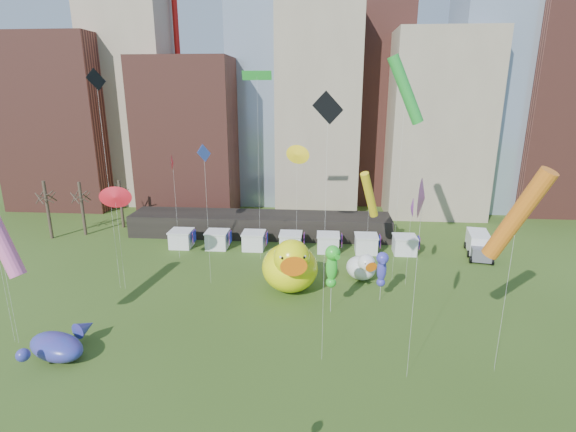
# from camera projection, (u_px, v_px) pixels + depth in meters

# --- Properties ---
(skyline) EXTENTS (101.00, 23.00, 68.00)m
(skyline) POSITION_uv_depth(u_px,v_px,m) (309.00, 86.00, 76.28)
(skyline) COLOR brown
(skyline) RESTS_ON ground
(pavilion) EXTENTS (38.00, 6.00, 3.20)m
(pavilion) POSITION_uv_depth(u_px,v_px,m) (260.00, 225.00, 64.02)
(pavilion) COLOR black
(pavilion) RESTS_ON ground
(vendor_tents) EXTENTS (33.24, 2.80, 2.40)m
(vendor_tents) POSITION_uv_depth(u_px,v_px,m) (291.00, 242.00, 58.02)
(vendor_tents) COLOR white
(vendor_tents) RESTS_ON ground
(bare_trees) EXTENTS (8.44, 6.44, 8.50)m
(bare_trees) POSITION_uv_depth(u_px,v_px,m) (83.00, 208.00, 64.02)
(bare_trees) COLOR #382B21
(bare_trees) RESTS_ON ground
(big_duck) EXTENTS (7.06, 8.69, 6.32)m
(big_duck) POSITION_uv_depth(u_px,v_px,m) (290.00, 265.00, 45.68)
(big_duck) COLOR #FBFF0D
(big_duck) RESTS_ON ground
(small_duck) EXTENTS (4.40, 4.79, 3.34)m
(small_duck) POSITION_uv_depth(u_px,v_px,m) (362.00, 267.00, 48.78)
(small_duck) COLOR white
(small_duck) RESTS_ON ground
(seahorse_green) EXTENTS (1.86, 2.07, 6.87)m
(seahorse_green) POSITION_uv_depth(u_px,v_px,m) (332.00, 263.00, 40.50)
(seahorse_green) COLOR silver
(seahorse_green) RESTS_ON ground
(seahorse_purple) EXTENTS (1.34, 1.63, 5.30)m
(seahorse_purple) POSITION_uv_depth(u_px,v_px,m) (382.00, 266.00, 43.16)
(seahorse_purple) COLOR silver
(seahorse_purple) RESTS_ON ground
(whale_inflatable) EXTENTS (5.87, 6.52, 2.30)m
(whale_inflatable) POSITION_uv_depth(u_px,v_px,m) (58.00, 345.00, 34.61)
(whale_inflatable) COLOR #47348E
(whale_inflatable) RESTS_ON ground
(box_truck) EXTENTS (3.62, 7.00, 2.83)m
(box_truck) POSITION_uv_depth(u_px,v_px,m) (478.00, 244.00, 56.21)
(box_truck) COLOR white
(box_truck) RESTS_ON ground
(kite_0) EXTENTS (2.24, 0.56, 11.28)m
(kite_0) POSITION_uv_depth(u_px,v_px,m) (115.00, 198.00, 44.11)
(kite_0) COLOR silver
(kite_0) RESTS_ON ground
(kite_1) EXTENTS (1.03, 2.56, 15.08)m
(kite_1) POSITION_uv_depth(u_px,v_px,m) (422.00, 198.00, 28.62)
(kite_1) COLOR silver
(kite_1) RESTS_ON ground
(kite_2) EXTENTS (1.03, 1.85, 22.71)m
(kite_2) POSITION_uv_depth(u_px,v_px,m) (97.00, 89.00, 41.28)
(kite_2) COLOR silver
(kite_2) RESTS_ON ground
(kite_3) EXTENTS (4.12, 1.34, 24.18)m
(kite_3) POSITION_uv_depth(u_px,v_px,m) (406.00, 90.00, 43.37)
(kite_3) COLOR silver
(kite_3) RESTS_ON ground
(kite_4) EXTENTS (2.96, 3.34, 11.73)m
(kite_4) POSITION_uv_depth(u_px,v_px,m) (369.00, 195.00, 51.22)
(kite_4) COLOR silver
(kite_4) RESTS_ON ground
(kite_5) EXTENTS (1.02, 1.59, 15.44)m
(kite_5) POSITION_uv_depth(u_px,v_px,m) (204.00, 158.00, 44.34)
(kite_5) COLOR silver
(kite_5) RESTS_ON ground
(kite_6) EXTENTS (3.85, 3.78, 15.93)m
(kite_6) POSITION_uv_depth(u_px,v_px,m) (518.00, 215.00, 29.75)
(kite_6) COLOR silver
(kite_6) RESTS_ON ground
(kite_7) EXTENTS (0.53, 1.93, 9.82)m
(kite_7) POSITION_uv_depth(u_px,v_px,m) (412.00, 208.00, 45.35)
(kite_7) COLOR silver
(kite_7) RESTS_ON ground
(kite_8) EXTENTS (0.74, 1.74, 13.23)m
(kite_8) POSITION_uv_depth(u_px,v_px,m) (173.00, 163.00, 52.15)
(kite_8) COLOR silver
(kite_8) RESTS_ON ground
(kite_10) EXTENTS (2.13, 0.77, 20.64)m
(kite_10) POSITION_uv_depth(u_px,v_px,m) (328.00, 117.00, 29.31)
(kite_10) COLOR silver
(kite_10) RESTS_ON ground
(kite_11) EXTENTS (3.36, 0.54, 22.83)m
(kite_11) POSITION_uv_depth(u_px,v_px,m) (257.00, 77.00, 48.98)
(kite_11) COLOR silver
(kite_11) RESTS_ON ground
(kite_12) EXTENTS (2.02, 1.40, 14.60)m
(kite_12) POSITION_uv_depth(u_px,v_px,m) (297.00, 155.00, 50.31)
(kite_12) COLOR silver
(kite_12) RESTS_ON ground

